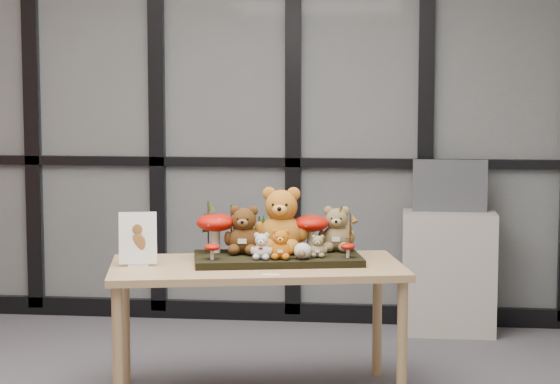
# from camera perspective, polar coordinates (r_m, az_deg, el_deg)

# --- Properties ---
(room_shell) EXTENTS (5.00, 5.00, 5.00)m
(room_shell) POSITION_cam_1_polar(r_m,az_deg,el_deg) (4.21, -8.90, 7.72)
(room_shell) COLOR #AEABA5
(room_shell) RESTS_ON floor
(glass_partition) EXTENTS (4.90, 0.06, 2.78)m
(glass_partition) POSITION_cam_1_polar(r_m,az_deg,el_deg) (6.62, -3.14, 4.88)
(glass_partition) COLOR #2D383F
(glass_partition) RESTS_ON floor
(display_table) EXTENTS (1.55, 1.00, 0.67)m
(display_table) POSITION_cam_1_polar(r_m,az_deg,el_deg) (5.02, -1.31, -4.85)
(display_table) COLOR tan
(display_table) RESTS_ON floor
(diorama_tray) EXTENTS (0.89, 0.58, 0.04)m
(diorama_tray) POSITION_cam_1_polar(r_m,az_deg,el_deg) (5.06, -0.15, -3.76)
(diorama_tray) COLOR black
(diorama_tray) RESTS_ON display_table
(bear_pooh_yellow) EXTENTS (0.32, 0.30, 0.36)m
(bear_pooh_yellow) POSITION_cam_1_polar(r_m,az_deg,el_deg) (5.13, 0.08, -1.37)
(bear_pooh_yellow) COLOR #B26A1D
(bear_pooh_yellow) RESTS_ON diorama_tray
(bear_brown_medium) EXTENTS (0.24, 0.22, 0.27)m
(bear_brown_medium) POSITION_cam_1_polar(r_m,az_deg,el_deg) (5.08, -2.02, -2.00)
(bear_brown_medium) COLOR #49290F
(bear_brown_medium) RESTS_ON diorama_tray
(bear_tan_back) EXTENTS (0.22, 0.21, 0.25)m
(bear_tan_back) POSITION_cam_1_polar(r_m,az_deg,el_deg) (5.18, 3.22, -1.94)
(bear_tan_back) COLOR olive
(bear_tan_back) RESTS_ON diorama_tray
(bear_small_yellow) EXTENTS (0.14, 0.14, 0.16)m
(bear_small_yellow) POSITION_cam_1_polar(r_m,az_deg,el_deg) (4.93, 0.06, -2.86)
(bear_small_yellow) COLOR #BC5C0E
(bear_small_yellow) RESTS_ON diorama_tray
(bear_white_bow) EXTENTS (0.13, 0.12, 0.14)m
(bear_white_bow) POSITION_cam_1_polar(r_m,az_deg,el_deg) (4.93, -1.04, -2.97)
(bear_white_bow) COLOR beige
(bear_white_bow) RESTS_ON diorama_tray
(bear_beige_small) EXTENTS (0.11, 0.10, 0.12)m
(bear_beige_small) POSITION_cam_1_polar(r_m,az_deg,el_deg) (4.99, 2.16, -2.99)
(bear_beige_small) COLOR olive
(bear_beige_small) RESTS_ON diorama_tray
(plush_cream_hedgehog) EXTENTS (0.08, 0.07, 0.09)m
(plush_cream_hedgehog) POSITION_cam_1_polar(r_m,az_deg,el_deg) (4.94, 1.27, -3.29)
(plush_cream_hedgehog) COLOR beige
(plush_cream_hedgehog) RESTS_ON diorama_tray
(mushroom_back_left) EXTENTS (0.20, 0.20, 0.22)m
(mushroom_back_left) POSITION_cam_1_polar(r_m,az_deg,el_deg) (5.13, -3.63, -2.21)
(mushroom_back_left) COLOR #9E0D05
(mushroom_back_left) RESTS_ON diorama_tray
(mushroom_back_right) EXTENTS (0.18, 0.18, 0.20)m
(mushroom_back_right) POSITION_cam_1_polar(r_m,az_deg,el_deg) (5.16, 1.76, -2.23)
(mushroom_back_right) COLOR #9E0D05
(mushroom_back_right) RESTS_ON diorama_tray
(mushroom_front_left) EXTENTS (0.08, 0.08, 0.09)m
(mushroom_front_left) POSITION_cam_1_polar(r_m,az_deg,el_deg) (4.93, -3.84, -3.32)
(mushroom_front_left) COLOR #9E0D05
(mushroom_front_left) RESTS_ON diorama_tray
(mushroom_front_right) EXTENTS (0.07, 0.07, 0.08)m
(mushroom_front_right) POSITION_cam_1_polar(r_m,az_deg,el_deg) (4.98, 3.84, -3.26)
(mushroom_front_right) COLOR #9E0D05
(mushroom_front_right) RESTS_ON diorama_tray
(sprig_green_far_left) EXTENTS (0.05, 0.05, 0.26)m
(sprig_green_far_left) POSITION_cam_1_polar(r_m,az_deg,el_deg) (5.12, -4.06, -1.97)
(sprig_green_far_left) COLOR #18320B
(sprig_green_far_left) RESTS_ON diorama_tray
(sprig_green_mid_left) EXTENTS (0.05, 0.05, 0.24)m
(sprig_green_mid_left) POSITION_cam_1_polar(r_m,az_deg,el_deg) (5.17, -2.76, -2.03)
(sprig_green_mid_left) COLOR #18320B
(sprig_green_mid_left) RESTS_ON diorama_tray
(sprig_dry_far_right) EXTENTS (0.05, 0.05, 0.23)m
(sprig_dry_far_right) POSITION_cam_1_polar(r_m,az_deg,el_deg) (5.17, 3.46, -2.08)
(sprig_dry_far_right) COLOR brown
(sprig_dry_far_right) RESTS_ON diorama_tray
(sprig_dry_mid_right) EXTENTS (0.05, 0.05, 0.21)m
(sprig_dry_mid_right) POSITION_cam_1_polar(r_m,az_deg,el_deg) (5.07, 3.97, -2.37)
(sprig_dry_mid_right) COLOR brown
(sprig_dry_mid_right) RESTS_ON diorama_tray
(sprig_green_centre) EXTENTS (0.05, 0.05, 0.17)m
(sprig_green_centre) POSITION_cam_1_polar(r_m,az_deg,el_deg) (5.20, -1.18, -2.33)
(sprig_green_centre) COLOR #18320B
(sprig_green_centre) RESTS_ON diorama_tray
(sign_holder) EXTENTS (0.19, 0.09, 0.26)m
(sign_holder) POSITION_cam_1_polar(r_m,az_deg,el_deg) (4.99, -8.00, -2.77)
(sign_holder) COLOR silver
(sign_holder) RESTS_ON display_table
(label_card) EXTENTS (0.08, 0.03, 0.00)m
(label_card) POSITION_cam_1_polar(r_m,az_deg,el_deg) (4.73, -0.52, -4.67)
(label_card) COLOR white
(label_card) RESTS_ON display_table
(cabinet) EXTENTS (0.57, 0.33, 0.77)m
(cabinet) POSITION_cam_1_polar(r_m,az_deg,el_deg) (6.44, 9.46, -4.50)
(cabinet) COLOR #A09B8F
(cabinet) RESTS_ON floor
(monitor) EXTENTS (0.46, 0.05, 0.32)m
(monitor) POSITION_cam_1_polar(r_m,az_deg,el_deg) (6.38, 9.54, 0.35)
(monitor) COLOR #484B4F
(monitor) RESTS_ON cabinet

